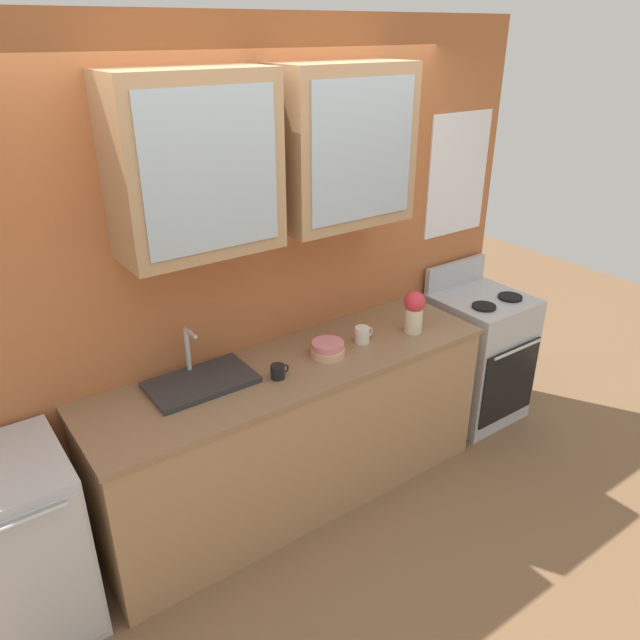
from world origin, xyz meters
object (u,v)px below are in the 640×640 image
Objects in this scene: vase at (414,310)px; cup_near_bowls at (362,335)px; cup_near_sink at (278,372)px; bowl_stack at (328,349)px; dishwasher at (15,551)px; stove_range at (477,356)px; sink_faucet at (201,381)px.

cup_near_bowls is at bearing 168.07° from vase.
cup_near_bowls is (0.62, 0.06, 0.01)m from cup_near_sink.
dishwasher is at bearing 179.06° from bowl_stack.
stove_range reaches higher than cup_near_sink.
cup_near_sink is at bearing -26.37° from sink_faucet.
dishwasher is (-2.33, 0.09, -0.60)m from vase.
stove_range reaches higher than bowl_stack.
vase is (1.32, -0.19, 0.12)m from sink_faucet.
dishwasher is (-1.73, 0.03, -0.50)m from bowl_stack.
cup_near_bowls is at bearing 2.82° from bowl_stack.
vase is at bearing -5.58° from bowl_stack.
cup_near_sink is 0.62m from cup_near_bowls.
dishwasher is at bearing 177.02° from cup_near_sink.
stove_range is 0.97m from vase.
stove_range is at bearing 2.52° from cup_near_sink.
cup_near_bowls reaches higher than dishwasher.
bowl_stack is 1.80m from dishwasher.
bowl_stack reaches higher than cup_near_sink.
cup_near_bowls is (-0.34, 0.07, -0.09)m from vase.
stove_range is 3.08m from dishwasher.
sink_faucet is 0.73m from bowl_stack.
stove_range is 1.20× the size of dishwasher.
cup_near_bowls is (0.98, -0.12, 0.03)m from sink_faucet.
cup_near_sink is (-0.36, -0.04, -0.00)m from bowl_stack.
cup_near_sink is at bearing -2.98° from dishwasher.
stove_range reaches higher than dishwasher.
cup_near_sink is at bearing -177.48° from stove_range.
sink_faucet is at bearing 171.62° from vase.
cup_near_sink is 0.87× the size of cup_near_bowls.
sink_faucet is 0.40m from cup_near_sink.
vase is (-0.76, -0.09, 0.59)m from stove_range.
stove_range is at bearing 6.85° from vase.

